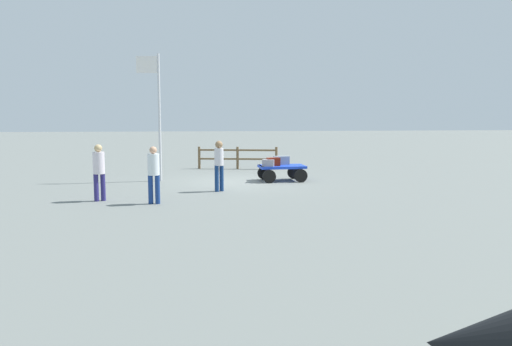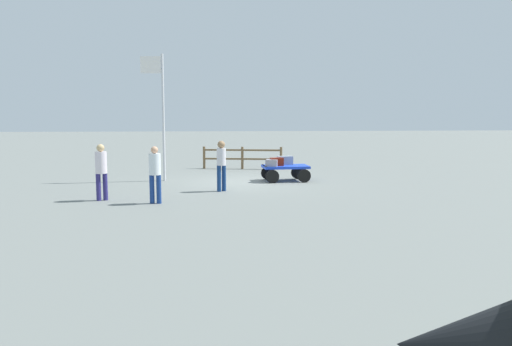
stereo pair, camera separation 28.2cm
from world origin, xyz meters
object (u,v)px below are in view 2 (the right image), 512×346
at_px(suitcase_dark, 272,163).
at_px(worker_lead, 221,162).
at_px(luggage_cart, 285,170).
at_px(suitcase_grey, 277,162).
at_px(suitcase_navy, 285,160).
at_px(worker_trailing, 155,170).
at_px(flagpole, 160,106).
at_px(worker_supervisor, 101,168).

relative_size(suitcase_dark, worker_lead, 0.31).
bearing_deg(luggage_cart, suitcase_grey, 20.22).
height_order(suitcase_navy, worker_trailing, worker_trailing).
height_order(luggage_cart, flagpole, flagpole).
bearing_deg(worker_supervisor, suitcase_grey, -146.95).
height_order(worker_trailing, flagpole, flagpole).
bearing_deg(worker_trailing, worker_lead, -132.42).
bearing_deg(worker_supervisor, suitcase_navy, -145.51).
distance_m(suitcase_grey, suitcase_dark, 0.27).
bearing_deg(worker_supervisor, luggage_cart, -147.58).
height_order(luggage_cart, worker_supervisor, worker_supervisor).
relative_size(worker_trailing, worker_supervisor, 0.98).
bearing_deg(worker_lead, luggage_cart, -136.16).
height_order(suitcase_navy, suitcase_grey, suitcase_navy).
distance_m(suitcase_dark, worker_trailing, 5.87).
xyz_separation_m(luggage_cart, suitcase_navy, (-0.06, -0.36, 0.33)).
bearing_deg(worker_lead, suitcase_grey, -133.56).
bearing_deg(suitcase_navy, worker_supervisor, 34.49).
height_order(suitcase_navy, flagpole, flagpole).
height_order(suitcase_grey, worker_lead, worker_lead).
relative_size(luggage_cart, worker_lead, 1.06).
bearing_deg(worker_trailing, luggage_cart, -134.46).
distance_m(worker_trailing, worker_supervisor, 1.80).
relative_size(suitcase_grey, suitcase_dark, 0.98).
height_order(worker_lead, flagpole, flagpole).
bearing_deg(worker_supervisor, suitcase_dark, -147.09).
xyz_separation_m(suitcase_navy, flagpole, (4.86, -0.13, 2.15)).
height_order(suitcase_dark, worker_trailing, worker_trailing).
distance_m(suitcase_dark, worker_supervisor, 6.71).
bearing_deg(luggage_cart, suitcase_navy, -99.03).
bearing_deg(worker_supervisor, worker_trailing, 157.88).
xyz_separation_m(suitcase_navy, worker_supervisor, (6.24, 4.29, 0.22)).
relative_size(worker_supervisor, flagpole, 0.35).
height_order(suitcase_grey, suitcase_dark, suitcase_grey).
relative_size(suitcase_grey, flagpole, 0.11).
height_order(suitcase_dark, flagpole, flagpole).
distance_m(suitcase_navy, suitcase_grey, 0.63).
distance_m(suitcase_navy, suitcase_dark, 0.89).
bearing_deg(suitcase_navy, worker_lead, 47.16).
height_order(worker_lead, worker_trailing, worker_lead).
bearing_deg(worker_lead, worker_trailing, 47.58).
height_order(luggage_cart, worker_trailing, worker_trailing).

